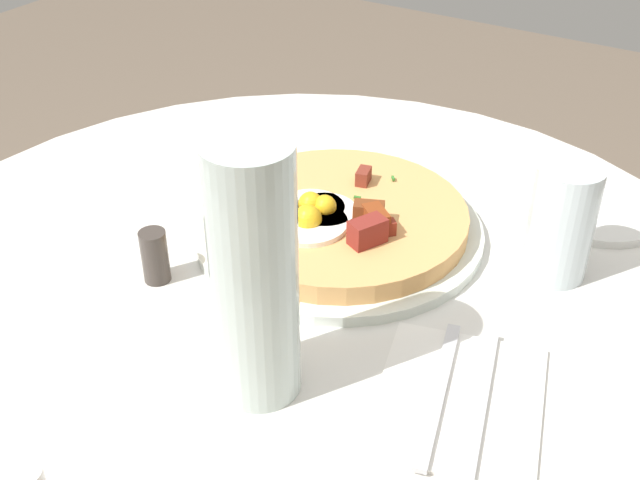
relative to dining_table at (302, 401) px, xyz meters
name	(u,v)px	position (x,y,z in m)	size (l,w,h in m)	color
dining_table	(302,401)	(0.00, 0.00, 0.00)	(0.95, 0.95, 0.76)	silver
pizza_plate	(339,230)	(-0.09, -0.01, 0.19)	(0.32, 0.32, 0.01)	silver
breakfast_pizza	(337,217)	(-0.09, -0.01, 0.21)	(0.29, 0.29, 0.05)	tan
bread_plate	(596,208)	(-0.30, 0.23, 0.19)	(0.16, 0.16, 0.01)	white
napkin	(459,400)	(0.08, 0.21, 0.18)	(0.17, 0.14, 0.00)	white
fork	(439,392)	(0.08, 0.20, 0.19)	(0.18, 0.01, 0.01)	silver
knife	(480,400)	(0.07, 0.23, 0.19)	(0.18, 0.01, 0.01)	silver
water_glass	(561,222)	(-0.15, 0.22, 0.24)	(0.07, 0.07, 0.13)	silver
water_bottle	(254,276)	(0.15, 0.06, 0.30)	(0.07, 0.07, 0.24)	silver
pepper_shaker	(155,256)	(0.08, -0.12, 0.21)	(0.03, 0.03, 0.06)	#3F3833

